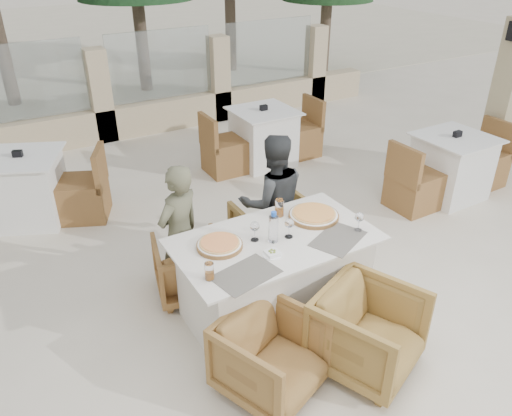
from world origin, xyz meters
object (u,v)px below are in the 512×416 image
water_bottle (273,227)px  dining_table (274,278)px  armchair_far_left (189,267)px  armchair_far_right (277,236)px  armchair_near_left (271,356)px  bg_table_c (451,167)px  bg_table_a (26,189)px  olive_dish (272,253)px  diner_left (180,234)px  wine_glass_centre (255,230)px  pizza_right (314,214)px  wine_glass_near (289,227)px  beer_glass_left (209,271)px  diner_right (273,202)px  beer_glass_right (279,208)px  pizza_left (220,245)px  bg_table_b (263,137)px  wine_glass_corner (359,221)px  armchair_near_right (368,332)px

water_bottle → dining_table: bearing=34.1°
armchair_far_left → armchair_far_right: 0.91m
dining_table → armchair_near_left: (-0.43, -0.65, -0.08)m
bg_table_c → bg_table_a: bearing=155.7°
olive_dish → diner_left: 0.94m
wine_glass_centre → olive_dish: 0.26m
pizza_right → bg_table_a: 3.32m
water_bottle → wine_glass_centre: water_bottle is taller
wine_glass_near → olive_dish: wine_glass_near is taller
beer_glass_left → diner_right: (1.07, 0.89, -0.17)m
beer_glass_right → armchair_far_left: 0.98m
olive_dish → armchair_far_left: (-0.35, 0.83, -0.52)m
pizza_left → bg_table_c: (3.45, 0.69, -0.41)m
wine_glass_near → bg_table_b: (1.46, 2.83, -0.48)m
water_bottle → wine_glass_centre: bearing=145.0°
wine_glass_centre → beer_glass_right: size_ratio=1.22×
wine_glass_centre → wine_glass_corner: bearing=-20.5°
wine_glass_near → diner_right: 0.79m
armchair_near_left → bg_table_b: size_ratio=0.40×
pizza_right → pizza_left: bearing=-179.4°
olive_dish → diner_right: size_ratio=0.08×
wine_glass_near → diner_right: (0.30, 0.71, -0.19)m
armchair_near_left → bg_table_c: (3.45, 1.45, 0.08)m
armchair_far_left → water_bottle: bearing=137.5°
water_bottle → beer_glass_left: 0.67m
wine_glass_corner → armchair_far_right: size_ratio=0.25×
pizza_right → diner_left: diner_left is taller
wine_glass_centre → bg_table_b: 3.26m
pizza_right → diner_left: 1.15m
bg_table_b → beer_glass_right: bearing=-117.8°
diner_left → bg_table_b: bearing=-159.0°
bg_table_c → armchair_far_right: bearing=-176.9°
wine_glass_near → wine_glass_corner: same height
bg_table_b → bg_table_c: bearing=-53.4°
dining_table → bg_table_b: (1.57, 2.79, 0.00)m
wine_glass_centre → armchair_far_right: size_ratio=0.25×
wine_glass_corner → armchair_near_right: (-0.35, -0.59, -0.54)m
pizza_right → wine_glass_corner: size_ratio=2.30×
water_bottle → armchair_far_left: (-0.46, 0.67, -0.63)m
dining_table → olive_dish: size_ratio=14.55×
dining_table → armchair_far_right: (0.41, 0.61, -0.05)m
dining_table → water_bottle: water_bottle is taller
armchair_far_right → armchair_near_left: armchair_far_right is taller
armchair_near_right → bg_table_a: size_ratio=0.43×
wine_glass_centre → dining_table: bearing=-22.1°
diner_right → bg_table_a: size_ratio=0.82×
beer_glass_right → pizza_right: bearing=-35.9°
armchair_near_left → armchair_near_right: armchair_near_right is taller
armchair_near_right → dining_table: bearing=86.8°
olive_dish → bg_table_c: size_ratio=0.07×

